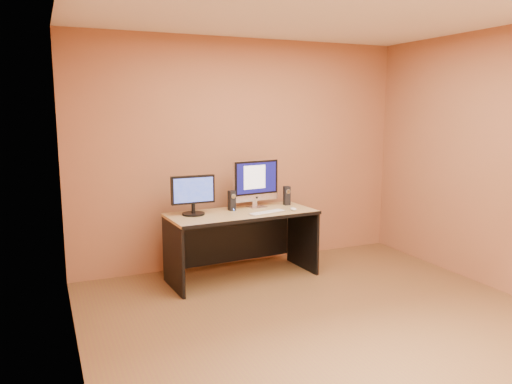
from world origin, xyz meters
TOP-DOWN VIEW (x-y plane):
  - floor at (0.00, 0.00)m, footprint 4.00×4.00m
  - walls at (0.00, 0.00)m, footprint 4.00×4.00m
  - ceiling at (0.00, 0.00)m, footprint 4.00×4.00m
  - desk at (-0.24, 1.44)m, footprint 1.61×0.78m
  - imac at (0.01, 1.62)m, footprint 0.58×0.28m
  - second_monitor at (-0.75, 1.53)m, footprint 0.47×0.24m
  - speaker_left at (-0.30, 1.58)m, footprint 0.08×0.08m
  - speaker_right at (0.38, 1.62)m, footprint 0.07×0.07m
  - keyboard at (-0.02, 1.29)m, footprint 0.44×0.21m
  - mouse at (0.30, 1.30)m, footprint 0.06×0.10m
  - cable_a at (0.05, 1.70)m, footprint 0.06×0.21m
  - cable_b at (0.02, 1.74)m, footprint 0.05×0.17m

SIDE VIEW (x-z plane):
  - floor at x=0.00m, z-range 0.00..0.00m
  - desk at x=-0.24m, z-range 0.00..0.72m
  - cable_a at x=0.05m, z-range 0.72..0.73m
  - cable_b at x=0.02m, z-range 0.72..0.73m
  - keyboard at x=-0.02m, z-range 0.72..0.74m
  - mouse at x=0.30m, z-range 0.72..0.76m
  - speaker_left at x=-0.30m, z-range 0.72..0.94m
  - speaker_right at x=0.38m, z-range 0.72..0.94m
  - second_monitor at x=-0.75m, z-range 0.72..1.13m
  - imac at x=0.01m, z-range 0.72..1.26m
  - walls at x=0.00m, z-range 0.00..2.60m
  - ceiling at x=0.00m, z-range 2.60..2.60m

